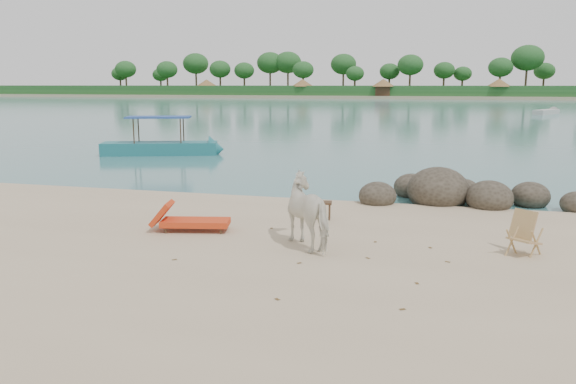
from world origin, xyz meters
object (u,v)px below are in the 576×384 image
(boat_near, at_px, (159,123))
(side_table, at_px, (321,212))
(deck_chair, at_px, (524,236))
(cow, at_px, (312,212))
(boulders, at_px, (455,194))
(lounge_chair, at_px, (195,220))

(boat_near, bearing_deg, side_table, -66.52)
(side_table, height_order, boat_near, boat_near)
(deck_chair, bearing_deg, side_table, -163.89)
(deck_chair, height_order, boat_near, boat_near)
(cow, height_order, deck_chair, cow)
(boulders, xyz_separation_m, boat_near, (-13.91, 8.53, 1.29))
(side_table, relative_size, lounge_chair, 0.28)
(cow, relative_size, boat_near, 0.28)
(boulders, distance_m, lounge_chair, 7.84)
(lounge_chair, bearing_deg, side_table, 23.48)
(deck_chair, xyz_separation_m, boat_near, (-15.09, 13.72, 1.10))
(deck_chair, bearing_deg, boat_near, 177.52)
(lounge_chair, xyz_separation_m, boat_near, (-7.93, 13.60, 1.24))
(side_table, bearing_deg, deck_chair, -32.35)
(boulders, relative_size, side_table, 11.57)
(boulders, bearing_deg, lounge_chair, -139.66)
(side_table, bearing_deg, cow, -91.77)
(lounge_chair, relative_size, boat_near, 0.31)
(boulders, distance_m, cow, 6.41)
(boulders, height_order, lounge_chair, boulders)
(side_table, xyz_separation_m, lounge_chair, (-2.61, -1.88, 0.07))
(side_table, bearing_deg, boat_near, 123.30)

